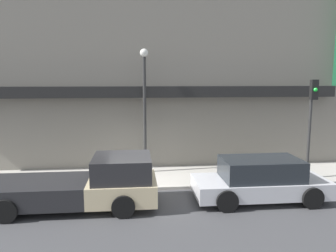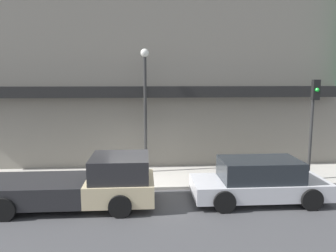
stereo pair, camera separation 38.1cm
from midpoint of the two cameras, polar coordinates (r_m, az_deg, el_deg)
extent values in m
plane|color=#424244|center=(12.80, -5.49, -11.20)|extent=(80.00, 80.00, 0.00)
cube|color=#B7B2A8|center=(14.22, -5.52, -8.94)|extent=(36.00, 3.03, 0.12)
cube|color=gray|center=(16.61, -5.81, 10.56)|extent=(19.80, 3.00, 9.86)
cube|color=black|center=(14.81, -5.74, 5.93)|extent=(18.22, 0.60, 0.50)
cube|color=beige|center=(11.36, -8.88, -10.71)|extent=(2.24, 2.07, 0.70)
cube|color=#262628|center=(11.14, -8.97, -7.14)|extent=(1.90, 1.91, 0.77)
cube|color=#262628|center=(11.85, -22.77, -10.46)|extent=(3.36, 2.07, 0.70)
cylinder|color=black|center=(12.41, -8.34, -10.13)|extent=(0.73, 0.22, 0.73)
cylinder|color=black|center=(10.46, -8.86, -13.72)|extent=(0.73, 0.22, 0.73)
cylinder|color=black|center=(13.05, -24.00, -9.85)|extent=(0.73, 0.22, 0.73)
cylinder|color=black|center=(11.21, -27.37, -13.05)|extent=(0.73, 0.22, 0.73)
cube|color=silver|center=(12.10, 14.84, -10.13)|extent=(4.65, 1.82, 0.56)
cube|color=#23282D|center=(11.91, 14.95, -7.19)|extent=(2.70, 1.64, 0.72)
cylinder|color=black|center=(13.48, 19.26, -9.01)|extent=(0.73, 0.22, 0.73)
cylinder|color=black|center=(11.94, 23.00, -11.46)|extent=(0.73, 0.22, 0.73)
cylinder|color=black|center=(12.57, 7.07, -9.86)|extent=(0.73, 0.22, 0.73)
cylinder|color=black|center=(10.90, 9.24, -12.80)|extent=(0.73, 0.22, 0.73)
cylinder|color=yellow|center=(14.10, 11.90, -8.01)|extent=(0.20, 0.20, 0.46)
sphere|color=yellow|center=(14.02, 11.94, -6.86)|extent=(0.19, 0.19, 0.19)
cylinder|color=#2D2D2D|center=(14.33, -4.83, 1.76)|extent=(0.14, 0.14, 5.04)
sphere|color=silver|center=(14.27, -4.97, 12.58)|extent=(0.36, 0.36, 0.36)
cylinder|color=#2D2D2D|center=(14.58, 22.71, -0.61)|extent=(0.12, 0.12, 4.10)
cube|color=black|center=(14.30, 23.39, 5.83)|extent=(0.28, 0.20, 0.80)
sphere|color=green|center=(14.19, 23.62, 5.80)|extent=(0.16, 0.16, 0.16)
camera|label=1|loc=(0.19, -90.81, -0.12)|focal=35.00mm
camera|label=2|loc=(0.19, 89.19, 0.12)|focal=35.00mm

